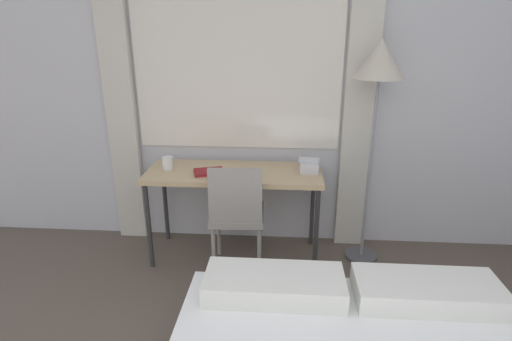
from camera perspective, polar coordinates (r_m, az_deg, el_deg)
The scene contains 7 objects.
wall_back_with_window at distance 3.29m, azimuth 2.27°, elevation 11.89°, with size 5.53×0.13×2.70m.
desk at distance 3.15m, azimuth -3.14°, elevation -1.12°, with size 1.37×0.53×0.75m.
desk_chair at distance 2.99m, azimuth -2.78°, elevation -5.81°, with size 0.42×0.42×0.89m.
standing_lamp at distance 3.03m, azimuth 17.18°, elevation 13.06°, with size 0.36×0.36×1.73m.
telephone at distance 3.13m, azimuth 7.55°, elevation 0.72°, with size 0.16×0.17×0.11m.
book at distance 3.09m, azimuth -6.76°, elevation -0.16°, with size 0.26×0.21×0.02m.
mug at distance 3.23m, azimuth -12.50°, elevation 1.07°, with size 0.09×0.09×0.10m.
Camera 1 is at (0.07, 0.09, 1.79)m, focal length 28.00 mm.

